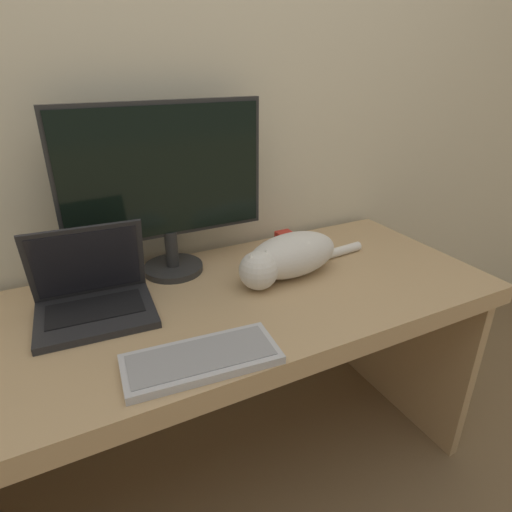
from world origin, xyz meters
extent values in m
cube|color=beige|center=(0.00, 0.73, 1.30)|extent=(6.40, 0.06, 2.60)
cube|color=tan|center=(0.00, 0.34, 0.70)|extent=(1.69, 0.67, 0.06)
cube|color=tan|center=(0.81, 0.34, 0.33)|extent=(0.04, 0.62, 0.67)
cylinder|color=#282828|center=(-0.05, 0.57, 0.74)|extent=(0.19, 0.19, 0.02)
cylinder|color=#282828|center=(-0.05, 0.57, 0.81)|extent=(0.04, 0.04, 0.12)
cube|color=#282828|center=(-0.05, 0.57, 1.05)|extent=(0.62, 0.02, 0.40)
cube|color=black|center=(-0.05, 0.56, 1.05)|extent=(0.59, 0.01, 0.38)
cube|color=#232326|center=(-0.31, 0.39, 0.74)|extent=(0.31, 0.25, 0.02)
cube|color=black|center=(-0.31, 0.41, 0.75)|extent=(0.25, 0.14, 0.00)
cube|color=#232326|center=(-0.31, 0.47, 0.86)|extent=(0.30, 0.09, 0.22)
cube|color=black|center=(-0.31, 0.47, 0.86)|extent=(0.27, 0.08, 0.19)
cube|color=#BCBCC1|center=(-0.13, 0.09, 0.74)|extent=(0.36, 0.18, 0.02)
cube|color=#939397|center=(-0.13, 0.09, 0.75)|extent=(0.33, 0.15, 0.00)
ellipsoid|color=silver|center=(0.28, 0.37, 0.80)|extent=(0.33, 0.18, 0.14)
ellipsoid|color=white|center=(0.30, 0.38, 0.83)|extent=(0.15, 0.13, 0.05)
sphere|color=silver|center=(0.14, 0.34, 0.79)|extent=(0.12, 0.12, 0.12)
cone|color=white|center=(0.12, 0.34, 0.84)|extent=(0.03, 0.03, 0.03)
cone|color=white|center=(0.17, 0.34, 0.84)|extent=(0.03, 0.03, 0.03)
cylinder|color=white|center=(0.50, 0.42, 0.74)|extent=(0.18, 0.05, 0.03)
cube|color=red|center=(0.37, 0.57, 0.76)|extent=(0.06, 0.06, 0.06)
camera|label=1|loc=(-0.37, -0.66, 1.36)|focal=30.00mm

